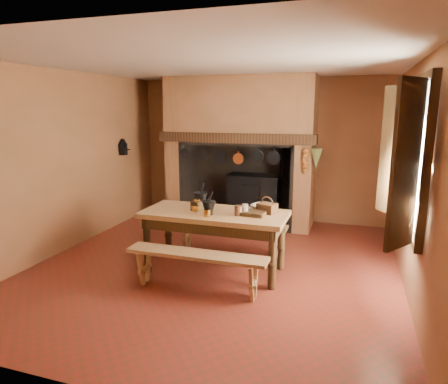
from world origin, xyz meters
name	(u,v)px	position (x,y,z in m)	size (l,w,h in m)	color
floor	(216,266)	(0.00, 0.00, 0.00)	(5.50, 5.50, 0.00)	maroon
ceiling	(215,63)	(0.00, 0.00, 2.80)	(5.50, 5.50, 0.00)	silver
back_wall	(261,150)	(0.00, 2.75, 1.40)	(5.00, 0.02, 2.80)	#9A603D
wall_left	(64,162)	(-2.50, 0.00, 1.40)	(0.02, 5.50, 2.80)	#9A603D
wall_right	(416,180)	(2.50, 0.00, 1.40)	(0.02, 5.50, 2.80)	#9A603D
wall_front	(90,224)	(0.00, -2.75, 1.40)	(5.00, 0.02, 2.80)	#9A603D
chimney_breast	(241,130)	(-0.30, 2.31, 1.81)	(2.95, 0.96, 2.80)	#9A603D
iron_range	(255,197)	(-0.04, 2.45, 0.48)	(1.12, 0.55, 1.60)	black
hearth_pans	(203,215)	(-1.05, 2.22, 0.09)	(0.51, 0.62, 0.20)	#B07928
hanging_pans	(231,156)	(-0.34, 1.81, 1.36)	(1.92, 0.29, 0.27)	black
onion_string	(305,161)	(1.00, 1.79, 1.33)	(0.12, 0.10, 0.46)	#A85D1F
herb_bunch	(316,159)	(1.18, 1.79, 1.38)	(0.20, 0.20, 0.35)	#525C2B
window	(408,158)	(2.35, -0.40, 1.70)	(0.39, 1.75, 1.76)	white
wall_coffee_mill	(123,146)	(-2.42, 1.55, 1.52)	(0.23, 0.16, 0.31)	black
work_table	(215,221)	(0.04, -0.16, 0.71)	(1.95, 0.87, 0.85)	tan
bench_front	(196,262)	(0.04, -0.83, 0.37)	(1.77, 0.31, 0.50)	tan
bench_back	(230,230)	(0.04, 0.54, 0.37)	(1.77, 0.31, 0.50)	tan
mortar_large	(200,199)	(-0.25, 0.07, 0.96)	(0.20, 0.20, 0.34)	black
mortar_small	(209,207)	(0.02, -0.32, 0.95)	(0.18, 0.18, 0.31)	black
coffee_grinder	(197,205)	(-0.21, -0.17, 0.92)	(0.19, 0.17, 0.20)	#342310
brass_mug_a	(207,213)	(0.03, -0.42, 0.90)	(0.09, 0.09, 0.10)	#B07928
brass_mug_b	(208,206)	(-0.09, -0.08, 0.89)	(0.08, 0.08, 0.09)	#B07928
mixing_bowl	(263,207)	(0.64, 0.13, 0.89)	(0.32, 0.32, 0.08)	beige
stoneware_crock	(238,210)	(0.40, -0.24, 0.91)	(0.11, 0.11, 0.13)	brown
glass_jar	(245,209)	(0.47, -0.18, 0.92)	(0.08, 0.08, 0.14)	beige
wicker_basket	(267,208)	(0.73, -0.01, 0.92)	(0.28, 0.24, 0.23)	#452814
wooden_tray	(253,214)	(0.58, -0.18, 0.87)	(0.31, 0.22, 0.05)	#342310
brass_cup	(195,208)	(-0.22, -0.22, 0.89)	(0.11, 0.11, 0.09)	#B07928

